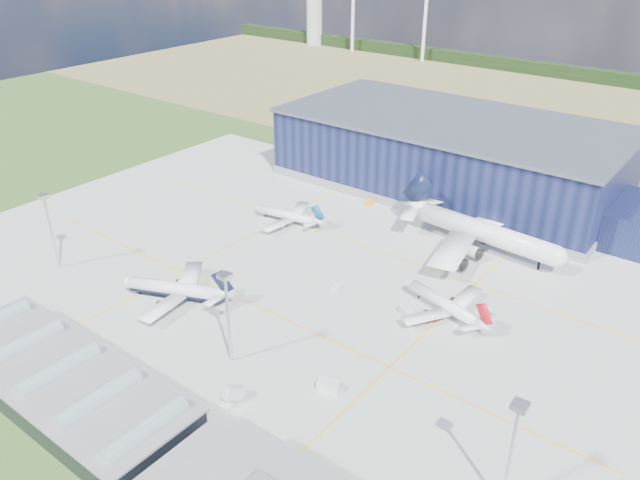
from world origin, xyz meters
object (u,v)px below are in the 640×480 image
(hangar, at_px, (456,158))
(gse_cart_a, at_px, (337,287))
(light_mast_west, at_px, (48,220))
(airliner_widebody, at_px, (486,222))
(airliner_navy, at_px, (173,282))
(airstair, at_px, (234,396))
(airliner_red, at_px, (445,298))
(gse_tug_c, at_px, (369,203))
(gse_van_a, at_px, (310,475))
(light_mast_center, at_px, (227,304))
(gse_van_b, at_px, (408,313))
(light_mast_east, at_px, (514,439))
(gse_van_c, at_px, (329,386))
(airliner_regional, at_px, (286,211))

(hangar, xyz_separation_m, gse_cart_a, (8.01, -85.24, -10.98))
(light_mast_west, xyz_separation_m, airliner_widebody, (92.84, 85.00, -6.13))
(airliner_navy, height_order, airstair, airliner_navy)
(airliner_red, distance_m, airliner_widebody, 39.09)
(gse_tug_c, height_order, airstair, airstair)
(gse_van_a, bearing_deg, hangar, 37.53)
(light_mast_center, height_order, gse_van_a, light_mast_center)
(hangar, height_order, gse_van_b, hangar)
(light_mast_east, distance_m, gse_tug_c, 128.32)
(light_mast_west, height_order, airliner_red, light_mast_west)
(airliner_widebody, relative_size, gse_tug_c, 15.88)
(hangar, distance_m, gse_van_c, 123.63)
(light_mast_center, bearing_deg, gse_van_a, -23.96)
(light_mast_west, height_order, gse_van_b, light_mast_west)
(gse_cart_a, xyz_separation_m, gse_van_b, (22.19, 0.14, 0.57))
(light_mast_west, xyz_separation_m, gse_van_a, (105.28, -15.67, -14.37))
(light_mast_east, bearing_deg, gse_van_a, -152.20)
(light_mast_west, relative_size, airliner_red, 0.81)
(gse_cart_a, bearing_deg, gse_van_c, -62.04)
(light_mast_center, distance_m, airstair, 19.63)
(airliner_red, bearing_deg, airstair, 86.75)
(airliner_widebody, relative_size, gse_cart_a, 19.54)
(light_mast_west, bearing_deg, gse_van_a, -8.47)
(gse_van_b, xyz_separation_m, gse_van_c, (0.59, -34.18, -0.05))
(gse_van_a, bearing_deg, gse_van_b, 33.20)
(airliner_navy, height_order, gse_cart_a, airliner_navy)
(light_mast_east, xyz_separation_m, gse_van_c, (-41.41, 5.52, -14.28))
(gse_van_b, bearing_deg, airliner_red, -9.47)
(light_mast_west, bearing_deg, light_mast_east, 0.00)
(gse_tug_c, xyz_separation_m, airstair, (33.36, -101.34, 0.66))
(airliner_red, xyz_separation_m, airstair, (-19.30, -56.09, -3.21))
(airliner_red, distance_m, gse_van_a, 62.81)
(light_mast_west, relative_size, airliner_regional, 0.85)
(airliner_navy, bearing_deg, light_mast_center, 139.83)
(airliner_red, bearing_deg, hangar, -49.14)
(airliner_navy, xyz_separation_m, gse_cart_a, (31.16, 30.30, -4.62))
(hangar, bearing_deg, airliner_regional, -115.75)
(airliner_navy, bearing_deg, gse_van_b, -173.48)
(airliner_navy, bearing_deg, gse_cart_a, -158.99)
(airliner_regional, bearing_deg, airliner_navy, 88.60)
(light_mast_west, relative_size, gse_van_a, 4.74)
(airliner_regional, relative_size, gse_van_a, 5.56)
(gse_van_b, bearing_deg, light_mast_center, -177.25)
(light_mast_center, height_order, airstair, light_mast_center)
(gse_van_a, xyz_separation_m, gse_cart_a, (-34.46, 55.24, -0.43))
(light_mast_east, height_order, airliner_red, light_mast_east)
(airliner_widebody, bearing_deg, light_mast_west, -132.52)
(light_mast_west, xyz_separation_m, airstair, (80.12, -9.34, -13.99))
(light_mast_center, xyz_separation_m, gse_van_b, (23.00, 39.71, -14.23))
(light_mast_west, height_order, light_mast_center, same)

